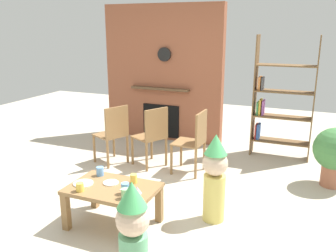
% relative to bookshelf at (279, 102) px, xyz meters
% --- Properties ---
extents(ground_plane, '(12.00, 12.00, 0.00)m').
position_rel_bookshelf_xyz_m(ground_plane, '(-1.19, -2.40, -0.88)').
color(ground_plane, '#BCB29E').
extents(brick_fireplace_feature, '(2.20, 0.28, 2.40)m').
position_rel_bookshelf_xyz_m(brick_fireplace_feature, '(-2.05, 0.20, 0.32)').
color(brick_fireplace_feature, '#935138').
rests_on(brick_fireplace_feature, ground_plane).
extents(bookshelf, '(0.90, 0.28, 1.90)m').
position_rel_bookshelf_xyz_m(bookshelf, '(0.00, 0.00, 0.00)').
color(bookshelf, brown).
rests_on(bookshelf, ground_plane).
extents(coffee_table, '(0.90, 0.60, 0.44)m').
position_rel_bookshelf_xyz_m(coffee_table, '(-1.31, -2.82, -0.52)').
color(coffee_table, olive).
rests_on(coffee_table, ground_plane).
extents(paper_cup_near_left, '(0.08, 0.08, 0.10)m').
position_rel_bookshelf_xyz_m(paper_cup_near_left, '(-1.58, -2.62, -0.39)').
color(paper_cup_near_left, '#669EE0').
rests_on(paper_cup_near_left, coffee_table).
extents(paper_cup_near_right, '(0.08, 0.08, 0.10)m').
position_rel_bookshelf_xyz_m(paper_cup_near_right, '(-1.06, -2.99, -0.39)').
color(paper_cup_near_right, '#8CD18C').
rests_on(paper_cup_near_right, coffee_table).
extents(paper_cup_center, '(0.07, 0.07, 0.10)m').
position_rel_bookshelf_xyz_m(paper_cup_center, '(-1.15, -2.65, -0.39)').
color(paper_cup_center, '#F2CC4C').
rests_on(paper_cup_center, coffee_table).
extents(paper_cup_far_left, '(0.08, 0.08, 0.11)m').
position_rel_bookshelf_xyz_m(paper_cup_far_left, '(-1.11, -2.90, -0.39)').
color(paper_cup_far_left, '#669EE0').
rests_on(paper_cup_far_left, coffee_table).
extents(paper_cup_far_right, '(0.08, 0.08, 0.09)m').
position_rel_bookshelf_xyz_m(paper_cup_far_right, '(-1.55, -3.03, -0.40)').
color(paper_cup_far_right, '#F2CC4C').
rests_on(paper_cup_far_right, coffee_table).
extents(paper_plate_front, '(0.16, 0.16, 0.01)m').
position_rel_bookshelf_xyz_m(paper_plate_front, '(-1.37, -2.75, -0.43)').
color(paper_plate_front, white).
rests_on(paper_plate_front, coffee_table).
extents(paper_plate_rear, '(0.21, 0.21, 0.01)m').
position_rel_bookshelf_xyz_m(paper_plate_rear, '(-1.62, -2.88, -0.43)').
color(paper_plate_rear, white).
rests_on(paper_plate_rear, coffee_table).
extents(birthday_cake_slice, '(0.10, 0.10, 0.07)m').
position_rel_bookshelf_xyz_m(birthday_cake_slice, '(-1.01, -2.86, -0.40)').
color(birthday_cake_slice, pink).
rests_on(birthday_cake_slice, coffee_table).
extents(table_fork, '(0.03, 0.15, 0.01)m').
position_rel_bookshelf_xyz_m(table_fork, '(-1.18, -2.79, -0.44)').
color(table_fork, silver).
rests_on(table_fork, coffee_table).
extents(child_with_cone_hat, '(0.26, 0.26, 0.93)m').
position_rel_bookshelf_xyz_m(child_with_cone_hat, '(-0.65, -3.60, -0.38)').
color(child_with_cone_hat, '#66B27F').
rests_on(child_with_cone_hat, ground_plane).
extents(child_in_pink, '(0.27, 0.27, 0.96)m').
position_rel_bookshelf_xyz_m(child_in_pink, '(-0.38, -2.31, -0.37)').
color(child_in_pink, '#E0CC66').
rests_on(child_in_pink, ground_plane).
extents(dining_chair_left, '(0.53, 0.53, 0.90)m').
position_rel_bookshelf_xyz_m(dining_chair_left, '(-2.20, -1.30, -0.37)').
color(dining_chair_left, olive).
rests_on(dining_chair_left, ground_plane).
extents(dining_chair_middle, '(0.54, 0.54, 0.90)m').
position_rel_bookshelf_xyz_m(dining_chair_middle, '(-1.62, -1.18, -0.37)').
color(dining_chair_middle, olive).
rests_on(dining_chair_middle, ground_plane).
extents(dining_chair_right, '(0.41, 0.41, 0.90)m').
position_rel_bookshelf_xyz_m(dining_chair_right, '(-0.98, -1.18, -0.37)').
color(dining_chair_right, olive).
rests_on(dining_chair_right, ground_plane).
extents(potted_plant_tall, '(0.55, 0.55, 0.78)m').
position_rel_bookshelf_xyz_m(potted_plant_tall, '(0.82, -0.89, -0.41)').
color(potted_plant_tall, '#9E5B42').
rests_on(potted_plant_tall, ground_plane).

